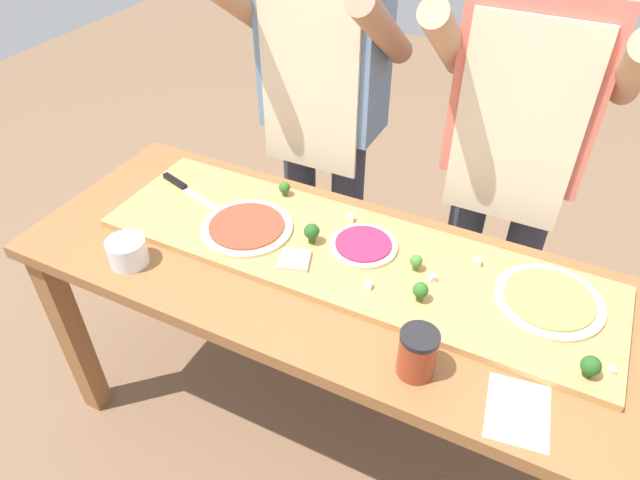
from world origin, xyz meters
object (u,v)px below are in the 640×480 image
pizza_whole_beet_magenta (363,245)px  pizza_slice_far_left (295,260)px  broccoli_floret_back_left (284,188)px  recipe_note (518,411)px  broccoli_floret_front_right (416,261)px  cheese_crumble_a (477,262)px  prep_table (344,301)px  flour_cup (128,253)px  broccoli_floret_back_right (591,366)px  broccoli_floret_front_left (312,232)px  cheese_crumble_d (368,285)px  cheese_crumble_e (432,278)px  cheese_crumble_c (351,218)px  cook_left (323,99)px  pizza_whole_tomato_red (247,227)px  sauce_jar (417,353)px  broccoli_floret_back_mid (420,291)px  chefs_knife (183,187)px  cook_right (517,142)px  cheese_crumble_b (612,370)px  pizza_whole_pesto_green (549,300)px

pizza_whole_beet_magenta → pizza_slice_far_left: pizza_whole_beet_magenta is taller
broccoli_floret_back_left → recipe_note: (0.83, -0.46, -0.05)m
broccoli_floret_back_left → broccoli_floret_front_right: (0.49, -0.15, 0.00)m
cheese_crumble_a → recipe_note: cheese_crumble_a is taller
prep_table → flour_cup: (-0.56, -0.23, 0.14)m
broccoli_floret_back_right → broccoli_floret_front_left: bearing=169.5°
cheese_crumble_d → cheese_crumble_e: same height
cheese_crumble_c → cook_left: cook_left is taller
cheese_crumble_e → cook_left: (-0.56, 0.48, 0.18)m
pizza_whole_tomato_red → sauce_jar: size_ratio=2.22×
broccoli_floret_back_right → broccoli_floret_back_mid: bearing=172.0°
broccoli_floret_front_left → broccoli_floret_front_right: broccoli_floret_front_left is taller
broccoli_floret_back_right → cheese_crumble_d: (-0.54, 0.04, -0.02)m
broccoli_floret_back_left → flour_cup: 0.52m
broccoli_floret_back_mid → cheese_crumble_d: size_ratio=3.02×
pizza_whole_beet_magenta → broccoli_floret_back_left: bearing=158.7°
pizza_slice_far_left → broccoli_floret_front_left: (0.00, 0.10, 0.03)m
pizza_whole_tomato_red → broccoli_floret_back_left: bearing=86.1°
chefs_knife → broccoli_floret_back_mid: bearing=-9.5°
pizza_slice_far_left → broccoli_floret_back_right: (0.77, -0.05, 0.03)m
flour_cup → cook_left: (0.22, 0.77, 0.18)m
broccoli_floret_back_right → sauce_jar: bearing=-158.0°
broccoli_floret_back_mid → broccoli_floret_back_right: size_ratio=1.00×
broccoli_floret_back_mid → cheese_crumble_a: bearing=64.2°
broccoli_floret_front_right → recipe_note: broccoli_floret_front_right is taller
cheese_crumble_d → cheese_crumble_e: size_ratio=0.99×
pizza_whole_beet_magenta → cheese_crumble_a: cheese_crumble_a is taller
chefs_knife → broccoli_floret_front_right: 0.80m
pizza_slice_far_left → cook_right: size_ratio=0.05×
prep_table → cheese_crumble_a: size_ratio=91.86×
pizza_slice_far_left → broccoli_floret_back_left: broccoli_floret_back_left is taller
cheese_crumble_b → cheese_crumble_a: bearing=148.2°
pizza_slice_far_left → cheese_crumble_e: bearing=14.9°
broccoli_floret_back_left → cheese_crumble_d: bearing=-34.1°
sauce_jar → cook_right: (0.03, 0.77, 0.15)m
cheese_crumble_c → cheese_crumble_d: (0.16, -0.24, -0.00)m
broccoli_floret_front_left → cook_right: cook_right is taller
broccoli_floret_front_left → broccoli_floret_back_mid: broccoli_floret_front_left is taller
flour_cup → sauce_jar: (0.84, -0.00, 0.03)m
cheese_crumble_a → broccoli_floret_back_right: bearing=-39.2°
cheese_crumble_a → recipe_note: 0.45m
cheese_crumble_c → recipe_note: (0.59, -0.43, -0.03)m
chefs_knife → pizza_whole_pesto_green: bearing=-0.1°
chefs_knife → cheese_crumble_e: (0.86, -0.06, 0.00)m
pizza_whole_pesto_green → cheese_crumble_b: bearing=-45.6°
cheese_crumble_b → pizza_whole_tomato_red: bearing=175.6°
chefs_knife → broccoli_floret_front_left: (0.50, -0.06, 0.03)m
broccoli_floret_back_mid → cheese_crumble_c: bearing=142.2°
pizza_slice_far_left → recipe_note: 0.68m
cheese_crumble_c → cook_left: 0.47m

